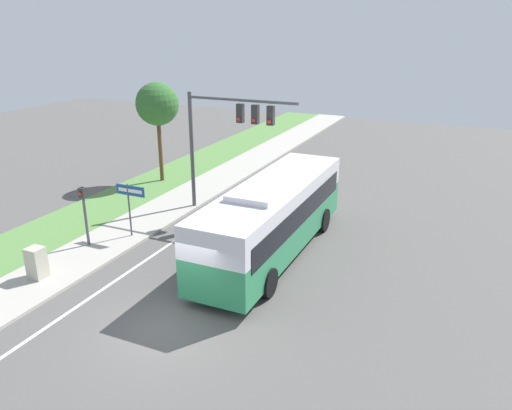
{
  "coord_description": "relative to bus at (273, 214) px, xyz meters",
  "views": [
    {
      "loc": [
        8.28,
        -11.3,
        9.25
      ],
      "look_at": [
        -0.28,
        7.54,
        1.69
      ],
      "focal_mm": 35.0,
      "sensor_mm": 36.0,
      "label": 1
    }
  ],
  "objects": [
    {
      "name": "roadside_tree",
      "position": [
        -10.2,
        6.69,
        2.93
      ],
      "size": [
        2.54,
        2.54,
        5.96
      ],
      "color": "brown",
      "rests_on": "grass_verge"
    },
    {
      "name": "sidewalk",
      "position": [
        -7.15,
        -6.53,
        -1.76
      ],
      "size": [
        2.8,
        80.0,
        0.12
      ],
      "color": "#ADA89E",
      "rests_on": "ground_plane"
    },
    {
      "name": "bus",
      "position": [
        0.0,
        0.0,
        0.0
      ],
      "size": [
        2.75,
        10.68,
        3.31
      ],
      "color": "#2D8956",
      "rests_on": "ground_plane"
    },
    {
      "name": "ground_plane",
      "position": [
        -0.95,
        -6.53,
        -1.82
      ],
      "size": [
        80.0,
        80.0,
        0.0
      ],
      "primitive_type": "plane",
      "color": "#565451"
    },
    {
      "name": "pedestrian_signal",
      "position": [
        -7.58,
        -2.72,
        0.07
      ],
      "size": [
        0.28,
        0.34,
        2.75
      ],
      "color": "#4C4C51",
      "rests_on": "ground_plane"
    },
    {
      "name": "utility_cabinet",
      "position": [
        -7.25,
        -5.83,
        -1.09
      ],
      "size": [
        0.6,
        0.59,
        1.22
      ],
      "color": "#B7B29E",
      "rests_on": "sidewalk"
    },
    {
      "name": "street_sign",
      "position": [
        -6.43,
        -1.11,
        0.05
      ],
      "size": [
        1.49,
        0.08,
        2.58
      ],
      "color": "#4C4C51",
      "rests_on": "ground_plane"
    },
    {
      "name": "lane_divider_near",
      "position": [
        -4.55,
        -6.53,
        -1.82
      ],
      "size": [
        0.14,
        30.0,
        0.01
      ],
      "color": "silver",
      "rests_on": "ground_plane"
    },
    {
      "name": "signal_gantry",
      "position": [
        -3.96,
        3.54,
        2.64
      ],
      "size": [
        5.83,
        0.41,
        6.08
      ],
      "color": "#4C4C51",
      "rests_on": "ground_plane"
    }
  ]
}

